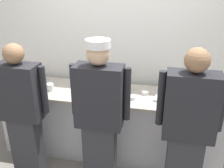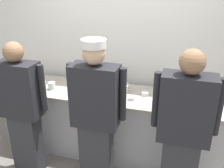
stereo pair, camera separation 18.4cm
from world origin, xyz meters
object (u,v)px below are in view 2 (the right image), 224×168
(chef_center, at_px, (96,116))
(sheet_tray, at_px, (175,100))
(chef_far_right, at_px, (183,132))
(plate_stack_rear, at_px, (86,82))
(chef_near_left, at_px, (22,109))
(mixing_bowl_steel, at_px, (113,88))
(ramekin_green_sauce, at_px, (132,98))
(ramekin_yellow_sauce, at_px, (145,94))
(deli_cup, at_px, (52,86))
(squeeze_bottle_primary, at_px, (30,77))
(plate_stack_front, at_px, (37,85))

(chef_center, relative_size, sheet_tray, 3.73)
(chef_far_right, relative_size, plate_stack_rear, 8.11)
(chef_near_left, height_order, plate_stack_rear, chef_near_left)
(mixing_bowl_steel, height_order, sheet_tray, mixing_bowl_steel)
(ramekin_green_sauce, bearing_deg, ramekin_yellow_sauce, 50.24)
(chef_near_left, relative_size, mixing_bowl_steel, 4.12)
(mixing_bowl_steel, xyz_separation_m, deli_cup, (-0.78, -0.14, -0.01))
(chef_near_left, xyz_separation_m, chef_center, (0.88, -0.01, 0.05))
(plate_stack_rear, relative_size, ramekin_green_sauce, 2.54)
(squeeze_bottle_primary, bearing_deg, ramekin_green_sauce, -4.37)
(chef_near_left, bearing_deg, ramekin_yellow_sauce, 27.60)
(plate_stack_rear, bearing_deg, squeeze_bottle_primary, -169.67)
(plate_stack_rear, xyz_separation_m, ramekin_green_sauce, (0.67, -0.25, -0.03))
(chef_center, bearing_deg, squeeze_bottle_primary, 151.72)
(sheet_tray, height_order, ramekin_green_sauce, ramekin_green_sauce)
(ramekin_yellow_sauce, bearing_deg, chef_far_right, -56.44)
(chef_near_left, relative_size, deli_cup, 17.58)
(sheet_tray, height_order, ramekin_yellow_sauce, ramekin_yellow_sauce)
(squeeze_bottle_primary, bearing_deg, sheet_tray, 0.17)
(squeeze_bottle_primary, distance_m, ramekin_yellow_sauce, 1.56)
(chef_near_left, relative_size, chef_far_right, 0.96)
(chef_far_right, bearing_deg, squeeze_bottle_primary, 162.28)
(plate_stack_front, relative_size, plate_stack_rear, 1.09)
(sheet_tray, bearing_deg, ramekin_yellow_sauce, 172.43)
(plate_stack_front, relative_size, sheet_tray, 0.50)
(plate_stack_rear, bearing_deg, plate_stack_front, -156.19)
(chef_near_left, bearing_deg, plate_stack_rear, 57.81)
(deli_cup, bearing_deg, plate_stack_rear, 29.93)
(chef_center, bearing_deg, ramekin_green_sauce, 62.48)
(chef_center, distance_m, sheet_tray, 0.99)
(chef_center, xyz_separation_m, squeeze_bottle_primary, (-1.16, 0.62, 0.06))
(deli_cup, bearing_deg, ramekin_green_sauce, -1.21)
(chef_far_right, distance_m, deli_cup, 1.75)
(sheet_tray, bearing_deg, chef_far_right, -80.91)
(chef_center, relative_size, ramekin_yellow_sauce, 19.00)
(sheet_tray, relative_size, ramekin_yellow_sauce, 5.10)
(mixing_bowl_steel, relative_size, ramekin_yellow_sauce, 4.39)
(plate_stack_rear, relative_size, deli_cup, 2.25)
(chef_center, bearing_deg, plate_stack_front, 152.90)
(chef_center, bearing_deg, ramekin_yellow_sauce, 59.22)
(chef_near_left, xyz_separation_m, squeeze_bottle_primary, (-0.28, 0.62, 0.12))
(squeeze_bottle_primary, distance_m, deli_cup, 0.38)
(sheet_tray, xyz_separation_m, deli_cup, (-1.56, -0.09, 0.03))
(chef_far_right, distance_m, sheet_tray, 0.66)
(chef_near_left, distance_m, plate_stack_rear, 0.89)
(deli_cup, bearing_deg, plate_stack_front, -170.34)
(plate_stack_front, xyz_separation_m, sheet_tray, (1.75, 0.13, -0.03))
(chef_far_right, xyz_separation_m, sheet_tray, (-0.10, 0.65, 0.00))
(plate_stack_front, bearing_deg, deli_cup, 9.66)
(chef_center, height_order, mixing_bowl_steel, chef_center)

